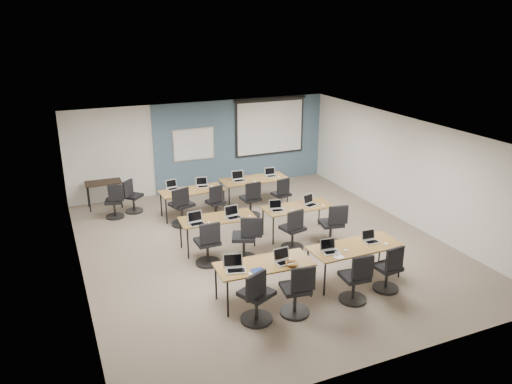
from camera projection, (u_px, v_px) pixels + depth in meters
name	position (u px, v px, depth m)	size (l,w,h in m)	color
floor	(263.00, 246.00, 11.61)	(8.00, 9.00, 0.02)	#6B6354
ceiling	(264.00, 132.00, 10.72)	(8.00, 9.00, 0.02)	white
wall_back	(203.00, 146.00, 15.06)	(8.00, 0.04, 2.70)	beige
wall_front	(390.00, 285.00, 7.27)	(8.00, 0.04, 2.70)	beige
wall_left	(76.00, 219.00, 9.67)	(0.04, 9.00, 2.70)	beige
wall_right	(407.00, 171.00, 12.66)	(0.04, 9.00, 2.70)	beige
blue_accent_panel	(241.00, 143.00, 15.50)	(5.50, 0.04, 2.70)	#3D5977
whiteboard	(194.00, 145.00, 14.85)	(1.28, 0.03, 0.98)	silver
projector_screen	(270.00, 123.00, 15.62)	(2.40, 0.10, 1.82)	black
training_table_front_left	(264.00, 266.00, 9.25)	(1.81, 0.75, 0.73)	#A16F3A
training_table_front_right	(355.00, 248.00, 9.96)	(1.89, 0.79, 0.73)	#A47835
training_table_mid_left	(217.00, 220.00, 11.35)	(1.71, 0.71, 0.73)	#A76B3A
training_table_mid_right	(298.00, 208.00, 12.03)	(1.69, 0.70, 0.73)	olive
training_table_back_left	(192.00, 192.00, 13.17)	(1.69, 0.70, 0.73)	brown
training_table_back_right	(254.00, 180.00, 14.06)	(1.90, 0.79, 0.73)	olive
laptop_0	(235.00, 266.00, 8.98)	(0.36, 0.31, 0.27)	#ABABAF
mouse_0	(250.00, 274.00, 8.83)	(0.06, 0.10, 0.04)	white
task_chair_0	(256.00, 300.00, 8.58)	(0.61, 0.57, 1.04)	black
laptop_1	(283.00, 259.00, 9.27)	(0.33, 0.28, 0.25)	#B5B5B5
mouse_1	(296.00, 263.00, 9.21)	(0.06, 0.10, 0.03)	white
task_chair_1	(297.00, 294.00, 8.80)	(0.54, 0.54, 1.02)	black
laptop_2	(330.00, 249.00, 9.67)	(0.32, 0.27, 0.24)	#B2B3C0
mouse_2	(346.00, 250.00, 9.72)	(0.07, 0.11, 0.04)	white
task_chair_2	(356.00, 282.00, 9.21)	(0.53, 0.53, 1.01)	black
laptop_3	(370.00, 239.00, 10.11)	(0.30, 0.25, 0.23)	#A8A8A9
mouse_3	(386.00, 244.00, 10.00)	(0.06, 0.10, 0.04)	white
task_chair_3	(389.00, 272.00, 9.59)	(0.50, 0.50, 0.98)	black
laptop_4	(196.00, 221.00, 10.99)	(0.34, 0.29, 0.26)	#B2B2B2
mouse_4	(209.00, 222.00, 11.05)	(0.05, 0.09, 0.03)	white
task_chair_4	(208.00, 247.00, 10.61)	(0.54, 0.54, 1.02)	black
laptop_5	(233.00, 215.00, 11.34)	(0.34, 0.29, 0.26)	#B9B8C4
mouse_5	(250.00, 216.00, 11.40)	(0.05, 0.09, 0.03)	white
task_chair_5	(246.00, 242.00, 10.81)	(0.60, 0.57, 1.04)	black
laptop_6	(277.00, 208.00, 11.76)	(0.31, 0.26, 0.23)	silver
mouse_6	(292.00, 210.00, 11.75)	(0.06, 0.09, 0.03)	white
task_chair_6	(293.00, 233.00, 11.32)	(0.53, 0.53, 1.01)	black
laptop_7	(310.00, 202.00, 12.09)	(0.33, 0.28, 0.25)	#ABABAC
mouse_7	(323.00, 206.00, 12.03)	(0.07, 0.11, 0.04)	white
task_chair_7	(332.00, 228.00, 11.53)	(0.56, 0.56, 1.03)	black
laptop_8	(172.00, 187.00, 13.22)	(0.30, 0.26, 0.23)	silver
mouse_8	(182.00, 191.00, 13.02)	(0.05, 0.09, 0.03)	white
task_chair_8	(182.00, 209.00, 12.62)	(0.60, 0.58, 1.05)	black
laptop_9	(202.00, 184.00, 13.41)	(0.31, 0.26, 0.24)	#AEAEB8
mouse_9	(212.00, 186.00, 13.42)	(0.06, 0.09, 0.03)	white
task_chair_9	(216.00, 205.00, 13.05)	(0.47, 0.47, 0.96)	black
laptop_10	(239.00, 178.00, 13.90)	(0.35, 0.29, 0.26)	silver
mouse_10	(255.00, 181.00, 13.79)	(0.06, 0.10, 0.04)	white
task_chair_10	(251.00, 202.00, 13.19)	(0.52, 0.52, 1.00)	black
laptop_11	(271.00, 174.00, 14.28)	(0.31, 0.26, 0.23)	#B3B3B3
mouse_11	(279.00, 177.00, 14.20)	(0.06, 0.10, 0.03)	white
task_chair_11	(282.00, 197.00, 13.61)	(0.48, 0.48, 0.96)	black
blue_mousepad	(258.00, 270.00, 8.97)	(0.23, 0.20, 0.01)	navy
snack_bowl	(292.00, 264.00, 9.15)	(0.24, 0.24, 0.06)	#9C531E
snack_plate	(339.00, 257.00, 9.47)	(0.19, 0.19, 0.01)	white
coffee_cup	(337.00, 254.00, 9.53)	(0.05, 0.05, 0.05)	beige
utility_table	(103.00, 185.00, 13.76)	(0.97, 0.54, 0.75)	black
spare_chair_a	(132.00, 199.00, 13.48)	(0.57, 0.48, 0.96)	black
spare_chair_b	(115.00, 204.00, 13.11)	(0.48, 0.48, 0.96)	black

